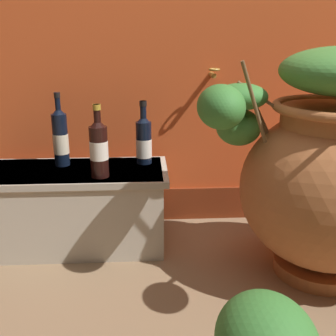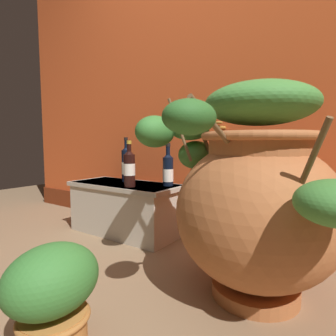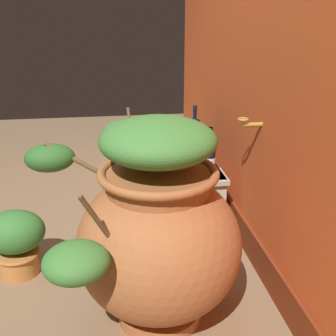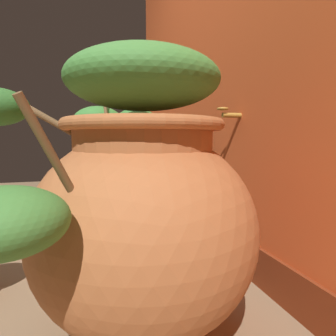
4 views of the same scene
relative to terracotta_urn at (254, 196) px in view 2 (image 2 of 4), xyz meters
name	(u,v)px [view 2 (image 2 of 4)]	position (x,y,z in m)	size (l,w,h in m)	color
ground_plane	(109,326)	(-0.38, -0.51, -0.45)	(7.00, 7.00, 0.00)	#896B4C
back_wall	(233,56)	(-0.38, 0.69, 0.84)	(4.40, 0.33, 2.60)	#D15123
terracotta_urn	(254,196)	(0.00, 0.00, 0.00)	(0.98, 0.89, 0.94)	#B26638
stone_ledge	(125,206)	(-1.07, 0.32, -0.25)	(0.88, 0.39, 0.38)	beige
wine_bottle_left	(126,164)	(-1.13, 0.40, 0.07)	(0.07, 0.07, 0.35)	black
wine_bottle_middle	(129,167)	(-0.93, 0.22, 0.07)	(0.08, 0.08, 0.32)	black
wine_bottle_right	(168,169)	(-0.74, 0.41, 0.04)	(0.08, 0.08, 0.30)	black
potted_shrub	(53,293)	(-0.44, -0.70, -0.25)	(0.26, 0.32, 0.36)	#CC7F3D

